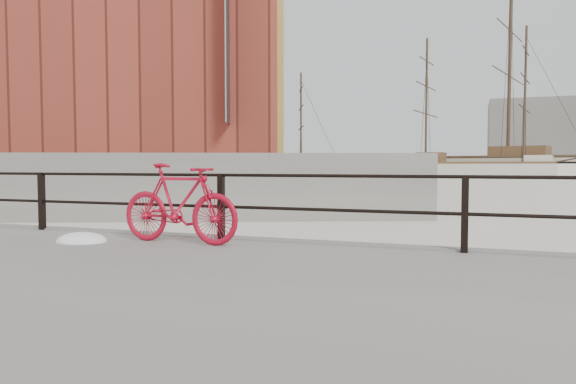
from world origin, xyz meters
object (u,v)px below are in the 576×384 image
Objects in this scene: bicycle at (179,203)px; workboat_near at (70,184)px; schooner_mid at (472,175)px; schooner_left at (270,174)px; workboat_far at (193,178)px.

workboat_near is at bearing 138.40° from bicycle.
bicycle is at bearing -77.05° from workboat_near.
schooner_mid is at bearing 90.38° from bicycle.
schooner_mid reaches higher than bicycle.
bicycle is 0.08× the size of schooner_left.
schooner_left is 46.93m from workboat_near.
workboat_far is (2.16, -28.48, 0.00)m from schooner_left.
workboat_far reaches higher than bicycle.
bicycle is 51.09m from workboat_far.
schooner_left is at bearing 114.19° from bicycle.
schooner_left is 28.56m from workboat_far.
schooner_left reaches higher than workboat_far.
schooner_left is at bearing 60.11° from workboat_near.
bicycle is at bearing -82.09° from schooner_mid.
schooner_mid reaches higher than schooner_left.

